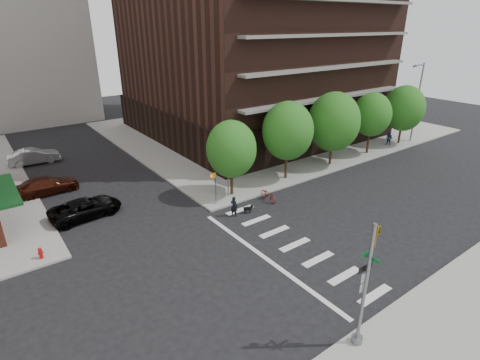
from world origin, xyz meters
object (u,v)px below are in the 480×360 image
(parked_car_black, at_px, (86,208))
(pedestrian_far, at_px, (389,139))
(parked_car_maroon, at_px, (46,185))
(scooter, at_px, (268,195))
(parked_car_silver, at_px, (34,156))
(dog_walker, at_px, (234,206))
(fire_hydrant, at_px, (40,252))
(traffic_signal, at_px, (364,296))

(parked_car_black, distance_m, pedestrian_far, 33.05)
(parked_car_maroon, height_order, scooter, parked_car_maroon)
(scooter, bearing_deg, parked_car_silver, 128.20)
(parked_car_black, distance_m, parked_car_silver, 14.75)
(parked_car_silver, bearing_deg, scooter, -143.35)
(parked_car_black, height_order, pedestrian_far, pedestrian_far)
(scooter, xyz_separation_m, dog_walker, (-3.74, -0.50, 0.28))
(parked_car_black, distance_m, dog_walker, 10.86)
(fire_hydrant, bearing_deg, parked_car_maroon, 77.29)
(traffic_signal, bearing_deg, scooter, 64.99)
(fire_hydrant, distance_m, parked_car_black, 5.56)
(pedestrian_far, bearing_deg, traffic_signal, -58.34)
(parked_car_maroon, bearing_deg, parked_car_silver, -5.82)
(traffic_signal, bearing_deg, dog_walker, 78.83)
(parked_car_maroon, bearing_deg, scooter, -133.04)
(parked_car_silver, xyz_separation_m, scooter, (13.55, -20.56, -0.28))
(parked_car_black, xyz_separation_m, scooter, (12.56, -5.84, -0.21))
(parked_car_black, xyz_separation_m, dog_walker, (8.82, -6.34, 0.08))
(parked_car_black, height_order, parked_car_silver, parked_car_silver)
(scooter, relative_size, dog_walker, 1.22)
(parked_car_black, bearing_deg, parked_car_silver, -1.56)
(parked_car_black, height_order, dog_walker, dog_walker)
(traffic_signal, bearing_deg, pedestrian_far, 31.24)
(parked_car_maroon, height_order, dog_walker, dog_walker)
(parked_car_black, distance_m, scooter, 13.85)
(parked_car_maroon, xyz_separation_m, scooter, (14.04, -11.98, -0.22))
(fire_hydrant, distance_m, parked_car_maroon, 10.46)
(fire_hydrant, bearing_deg, parked_car_silver, 81.56)
(parked_car_black, distance_m, parked_car_maroon, 6.31)
(traffic_signal, distance_m, dog_walker, 13.41)
(parked_car_silver, height_order, dog_walker, same)
(dog_walker, bearing_deg, parked_car_maroon, 15.19)
(traffic_signal, bearing_deg, parked_car_maroon, 106.87)
(dog_walker, bearing_deg, scooter, -106.75)
(traffic_signal, distance_m, scooter, 15.08)
(parked_car_black, bearing_deg, scooter, -120.38)
(scooter, bearing_deg, parked_car_maroon, 144.35)
(traffic_signal, relative_size, pedestrian_far, 3.65)
(parked_car_silver, height_order, pedestrian_far, pedestrian_far)
(parked_car_maroon, xyz_separation_m, dog_walker, (10.30, -12.47, 0.06))
(traffic_signal, height_order, parked_car_silver, traffic_signal)
(pedestrian_far, bearing_deg, scooter, -82.17)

